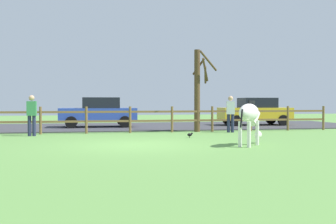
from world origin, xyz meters
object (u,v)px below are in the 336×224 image
Objects in this scene: parked_car_yellow at (255,111)px; visitor_left_of_tree at (231,112)px; parked_car_blue at (99,112)px; bare_tree at (198,88)px; crow_on_grass at (190,135)px; visitor_right_of_tree at (32,113)px; zebra at (250,116)px.

visitor_left_of_tree reaches higher than parked_car_yellow.
bare_tree is at bearing -40.61° from parked_car_blue.
parked_car_yellow and parked_car_blue have the same top height.
visitor_left_of_tree reaches higher than crow_on_grass.
parked_car_yellow is 1.02× the size of parked_car_blue.
parked_car_yellow is at bearing -0.15° from parked_car_blue.
parked_car_yellow reaches higher than crow_on_grass.
visitor_right_of_tree is (-8.49, -0.22, 0.00)m from visitor_left_of_tree.
parked_car_yellow is 8.87m from parked_car_blue.
bare_tree is 1.86m from visitor_left_of_tree.
parked_car_blue reaches higher than zebra.
crow_on_grass is (-1.14, 3.00, -0.80)m from zebra.
zebra is 3.30m from crow_on_grass.
parked_car_blue is at bearing 59.24° from visitor_right_of_tree.
bare_tree is at bearing 68.56° from crow_on_grass.
zebra is at bearing -35.43° from visitor_right_of_tree.
visitor_right_of_tree is (-2.79, -4.69, 0.06)m from parked_car_blue.
bare_tree is at bearing -140.11° from parked_car_yellow.
bare_tree is 2.30× the size of visitor_right_of_tree.
parked_car_yellow is 2.49× the size of visitor_right_of_tree.
visitor_left_of_tree is at bearing 1.48° from visitor_right_of_tree.
visitor_right_of_tree is at bearing -178.52° from visitor_left_of_tree.
visitor_right_of_tree is (-7.14, 5.08, -0.02)m from zebra.
crow_on_grass is at bearing -129.98° from parked_car_yellow.
visitor_left_of_tree reaches higher than parked_car_blue.
crow_on_grass is at bearing -64.61° from parked_car_blue.
parked_car_blue is at bearing 139.39° from bare_tree.
visitor_right_of_tree reaches higher than zebra.
bare_tree is 2.30× the size of visitor_left_of_tree.
bare_tree is 5.95m from parked_car_yellow.
visitor_right_of_tree is at bearing -172.68° from bare_tree.
zebra is (-0.04, -6.00, -1.09)m from bare_tree.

